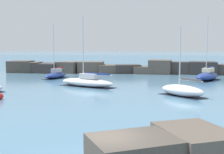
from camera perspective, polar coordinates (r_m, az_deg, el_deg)
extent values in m
cube|color=teal|center=(119.38, 6.42, 3.15)|extent=(400.00, 116.00, 0.01)
cube|color=#4C443D|center=(65.36, -16.34, 1.88)|extent=(4.61, 4.74, 2.24)
cube|color=#423D38|center=(63.92, -14.36, 1.74)|extent=(3.31, 4.49, 2.01)
cube|color=#383330|center=(62.86, -11.59, 1.65)|extent=(5.73, 6.25, 1.80)
cube|color=brown|center=(61.71, -7.94, 1.80)|extent=(4.58, 4.93, 2.15)
cube|color=brown|center=(61.35, -3.87, 1.82)|extent=(5.20, 4.50, 2.16)
cube|color=brown|center=(60.70, -0.94, 1.52)|extent=(4.25, 5.27, 1.58)
cube|color=#383330|center=(60.16, 2.89, 1.49)|extent=(5.38, 4.24, 1.62)
cube|color=brown|center=(59.88, 5.84, 1.31)|extent=(3.76, 4.58, 1.34)
cube|color=brown|center=(60.16, 8.79, 1.89)|extent=(4.57, 5.71, 2.58)
cube|color=#423D38|center=(60.08, 12.41, 1.66)|extent=(4.59, 3.62, 2.26)
cube|color=#383330|center=(60.31, 16.27, 1.61)|extent=(5.24, 4.74, 2.31)
cube|color=#423D38|center=(60.72, 19.60, 1.32)|extent=(4.78, 4.25, 1.86)
cube|color=brown|center=(14.97, 14.92, -11.88)|extent=(4.06, 4.52, 1.47)
ellipsoid|color=white|center=(33.31, 12.73, -2.42)|extent=(5.23, 5.27, 1.17)
cube|color=black|center=(33.39, 12.71, -3.39)|extent=(5.02, 5.05, 0.03)
cylinder|color=silver|center=(33.26, 12.34, 3.88)|extent=(0.12, 0.12, 6.11)
cylinder|color=#BCBCC1|center=(32.50, 14.22, -0.63)|extent=(2.14, 2.17, 0.10)
cube|color=#4C4C51|center=(32.49, 14.22, -0.46)|extent=(1.90, 1.92, 0.20)
ellipsoid|color=navy|center=(49.51, 17.01, 0.12)|extent=(5.28, 6.90, 1.23)
cube|color=black|center=(49.57, 16.99, -0.57)|extent=(5.08, 6.59, 0.03)
cube|color=beige|center=(49.75, 17.17, 1.22)|extent=(2.08, 2.35, 0.64)
cylinder|color=silver|center=(48.83, 16.98, 5.81)|extent=(0.12, 0.12, 8.58)
cylinder|color=#BCBCC1|center=(50.67, 17.56, 1.55)|extent=(1.89, 3.22, 0.10)
cube|color=navy|center=(50.66, 17.57, 1.66)|extent=(1.71, 2.79, 0.20)
ellipsoid|color=navy|center=(51.33, -10.27, 0.30)|extent=(3.21, 5.98, 0.93)
cube|color=black|center=(51.37, -10.26, -0.20)|extent=(3.11, 5.69, 0.03)
cube|color=#B2B2B7|center=(51.50, -10.13, 1.19)|extent=(1.45, 1.90, 0.64)
cylinder|color=silver|center=(50.74, -10.60, 5.19)|extent=(0.12, 0.12, 7.85)
cylinder|color=#BCBCC1|center=(52.22, -9.66, 1.51)|extent=(0.80, 3.06, 0.10)
cube|color=maroon|center=(52.21, -9.66, 1.62)|extent=(0.79, 2.63, 0.20)
ellipsoid|color=white|center=(40.22, -4.58, -1.00)|extent=(8.22, 5.50, 1.07)
cube|color=black|center=(40.28, -4.58, -1.73)|extent=(7.84, 5.29, 0.03)
cube|color=silver|center=(39.89, -4.14, 0.18)|extent=(2.71, 2.17, 0.64)
cylinder|color=silver|center=(40.31, -5.32, 5.43)|extent=(0.12, 0.12, 7.94)
cylinder|color=#BCBCC1|center=(39.17, -2.73, 0.43)|extent=(4.02, 1.96, 0.10)
cube|color=navy|center=(39.16, -2.73, 0.57)|extent=(3.47, 1.77, 0.20)
sphere|color=red|center=(32.29, -19.78, -3.36)|extent=(0.63, 0.63, 0.63)
cylinder|color=black|center=(32.23, -19.80, -2.62)|extent=(0.04, 0.04, 0.20)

